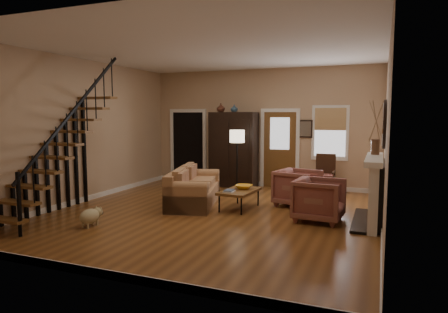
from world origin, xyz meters
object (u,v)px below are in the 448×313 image
at_px(armoire, 234,150).
at_px(armchair_right, 298,188).
at_px(coffee_table, 239,199).
at_px(side_chair, 324,174).
at_px(floor_lamp, 237,163).
at_px(armchair_left, 319,200).
at_px(sofa, 194,187).

xyz_separation_m(armoire, armchair_right, (2.19, -1.78, -0.64)).
bearing_deg(coffee_table, armoire, 112.92).
bearing_deg(side_chair, floor_lamp, -156.92).
bearing_deg(side_chair, armchair_left, -84.32).
height_order(sofa, armchair_right, armchair_right).
bearing_deg(sofa, side_chair, 26.52).
relative_size(armoire, sofa, 1.00).
height_order(armoire, armchair_left, armoire).
height_order(sofa, armchair_left, armchair_left).
bearing_deg(armchair_right, floor_lamp, 79.48).
xyz_separation_m(coffee_table, side_chair, (1.48, 2.33, 0.30)).
xyz_separation_m(sofa, coffee_table, (1.09, -0.01, -0.19)).
distance_m(armoire, armchair_left, 4.09).
relative_size(sofa, armchair_left, 2.34).
xyz_separation_m(armoire, floor_lamp, (0.49, -1.08, -0.23)).
xyz_separation_m(armoire, side_chair, (2.55, -0.20, -0.54)).
xyz_separation_m(armoire, armchair_left, (2.82, -2.90, -0.64)).
distance_m(floor_lamp, side_chair, 2.26).
relative_size(armoire, side_chair, 2.06).
distance_m(armchair_left, side_chair, 2.71).
height_order(armchair_left, armchair_right, armchair_left).
bearing_deg(armchair_left, floor_lamp, 56.24).
relative_size(armchair_left, floor_lamp, 0.55).
bearing_deg(armoire, armchair_left, -45.78).
bearing_deg(armchair_right, armchair_left, -138.42).
xyz_separation_m(armchair_left, armchair_right, (-0.63, 1.11, -0.00)).
bearing_deg(coffee_table, armchair_left, -11.91).
bearing_deg(sofa, armchair_left, -23.09).
relative_size(floor_lamp, side_chair, 1.61).
distance_m(armoire, armchair_right, 2.89).
distance_m(sofa, coffee_table, 1.11).
height_order(armoire, coffee_table, armoire).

